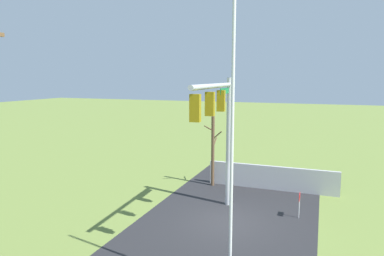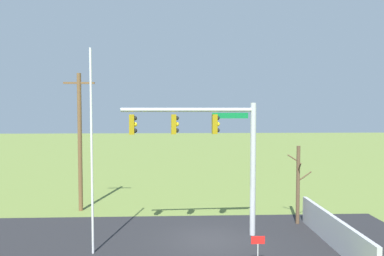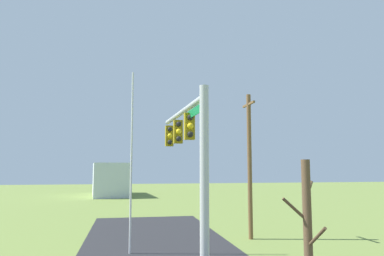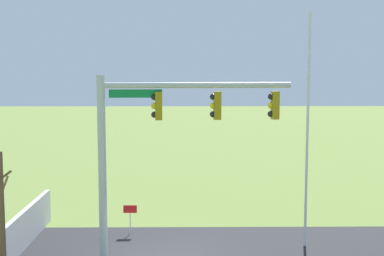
{
  "view_description": "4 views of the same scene",
  "coord_description": "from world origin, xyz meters",
  "px_view_note": "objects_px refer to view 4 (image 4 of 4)",
  "views": [
    {
      "loc": [
        -14.9,
        -3.91,
        6.62
      ],
      "look_at": [
        -1.67,
        1.09,
        4.58
      ],
      "focal_mm": 32.47,
      "sensor_mm": 36.0,
      "label": 1
    },
    {
      "loc": [
        -1.63,
        -17.59,
        6.33
      ],
      "look_at": [
        -0.84,
        0.65,
        5.4
      ],
      "focal_mm": 34.54,
      "sensor_mm": 36.0,
      "label": 2
    },
    {
      "loc": [
        12.72,
        -1.82,
        4.14
      ],
      "look_at": [
        -1.59,
        0.86,
        5.75
      ],
      "focal_mm": 33.38,
      "sensor_mm": 36.0,
      "label": 3
    },
    {
      "loc": [
        -0.68,
        18.4,
        6.84
      ],
      "look_at": [
        -0.87,
        1.03,
        4.91
      ],
      "focal_mm": 49.52,
      "sensor_mm": 36.0,
      "label": 4
    }
  ],
  "objects_px": {
    "flagpole": "(307,132)",
    "bare_tree": "(2,218)",
    "open_sign": "(130,213)",
    "signal_mast": "(159,131)"
  },
  "relations": [
    {
      "from": "signal_mast",
      "to": "flagpole",
      "type": "bearing_deg",
      "value": -160.88
    },
    {
      "from": "flagpole",
      "to": "open_sign",
      "type": "height_order",
      "value": "flagpole"
    },
    {
      "from": "flagpole",
      "to": "bare_tree",
      "type": "distance_m",
      "value": 11.27
    },
    {
      "from": "flagpole",
      "to": "open_sign",
      "type": "xyz_separation_m",
      "value": [
        6.95,
        -1.59,
        -3.57
      ]
    },
    {
      "from": "signal_mast",
      "to": "bare_tree",
      "type": "relative_size",
      "value": 1.54
    },
    {
      "from": "signal_mast",
      "to": "open_sign",
      "type": "bearing_deg",
      "value": -68.4
    },
    {
      "from": "open_sign",
      "to": "flagpole",
      "type": "bearing_deg",
      "value": 167.12
    },
    {
      "from": "signal_mast",
      "to": "open_sign",
      "type": "distance_m",
      "value": 5.37
    },
    {
      "from": "flagpole",
      "to": "bare_tree",
      "type": "xyz_separation_m",
      "value": [
        10.37,
        3.78,
        -2.26
      ]
    },
    {
      "from": "signal_mast",
      "to": "open_sign",
      "type": "height_order",
      "value": "signal_mast"
    }
  ]
}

